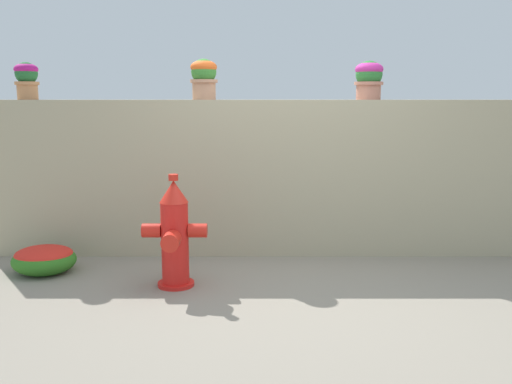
# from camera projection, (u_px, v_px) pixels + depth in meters

# --- Properties ---
(ground_plane) EXTENTS (24.00, 24.00, 0.00)m
(ground_plane) POSITION_uv_depth(u_px,v_px,m) (292.00, 293.00, 4.33)
(ground_plane) COLOR gray
(stone_wall) EXTENTS (5.75, 0.42, 1.50)m
(stone_wall) POSITION_uv_depth(u_px,v_px,m) (285.00, 177.00, 5.41)
(stone_wall) COLOR tan
(stone_wall) RESTS_ON ground
(potted_plant_0) EXTENTS (0.22, 0.22, 0.35)m
(potted_plant_0) POSITION_uv_depth(u_px,v_px,m) (26.00, 78.00, 5.24)
(potted_plant_0) COLOR #BC7D50
(potted_plant_0) RESTS_ON stone_wall
(potted_plant_1) EXTENTS (0.26, 0.26, 0.38)m
(potted_plant_1) POSITION_uv_depth(u_px,v_px,m) (203.00, 76.00, 5.21)
(potted_plant_1) COLOR tan
(potted_plant_1) RESTS_ON stone_wall
(potted_plant_2) EXTENTS (0.28, 0.28, 0.37)m
(potted_plant_2) POSITION_uv_depth(u_px,v_px,m) (368.00, 77.00, 5.24)
(potted_plant_2) COLOR #AF6E5A
(potted_plant_2) RESTS_ON stone_wall
(fire_hydrant) EXTENTS (0.52, 0.43, 0.92)m
(fire_hydrant) POSITION_uv_depth(u_px,v_px,m) (174.00, 236.00, 4.42)
(fire_hydrant) COLOR red
(fire_hydrant) RESTS_ON ground
(flower_bush_left) EXTENTS (0.55, 0.50, 0.25)m
(flower_bush_left) POSITION_uv_depth(u_px,v_px,m) (43.00, 259.00, 4.81)
(flower_bush_left) COLOR #2E6F1E
(flower_bush_left) RESTS_ON ground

